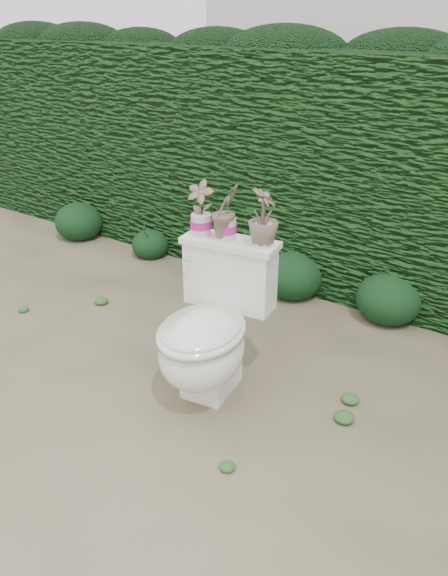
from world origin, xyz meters
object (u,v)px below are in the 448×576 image
Objects in this scene: potted_plant_center at (226,213)px; potted_plant_right at (263,219)px; potted_plant_left at (201,210)px; toilet at (209,333)px.

potted_plant_center is 0.20m from potted_plant_right.
potted_plant_left is at bearing 71.56° from potted_plant_right.
potted_plant_left is 0.98× the size of potted_plant_center.
potted_plant_right reaches higher than toilet.
potted_plant_right reaches higher than potted_plant_left.
toilet is 2.84× the size of potted_plant_center.
potted_plant_left is at bearing 124.86° from toilet.
toilet is 2.84× the size of potted_plant_right.
potted_plant_left is (-0.20, 0.21, 0.55)m from toilet.
toilet is 0.63m from potted_plant_right.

